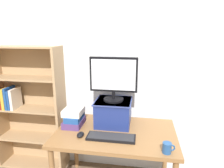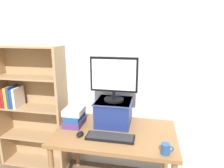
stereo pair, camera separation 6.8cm
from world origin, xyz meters
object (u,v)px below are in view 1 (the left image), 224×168
at_px(desk, 116,139).
at_px(bookshelf_unit, 28,107).
at_px(keyboard, 111,137).
at_px(book_stack, 74,117).
at_px(computer_mouse, 80,135).
at_px(riser_box, 113,112).
at_px(coffee_mug, 167,148).
at_px(computer_monitor, 114,78).

relative_size(desk, bookshelf_unit, 0.78).
height_order(keyboard, book_stack, book_stack).
bearing_deg(computer_mouse, bookshelf_unit, 150.44).
distance_m(riser_box, computer_mouse, 0.43).
relative_size(keyboard, computer_mouse, 4.35).
distance_m(keyboard, computer_mouse, 0.29).
bearing_deg(desk, coffee_mug, -32.06).
distance_m(desk, computer_mouse, 0.36).
relative_size(riser_box, computer_monitor, 0.78).
bearing_deg(riser_box, coffee_mug, -41.65).
distance_m(riser_box, coffee_mug, 0.69).
xyz_separation_m(keyboard, computer_mouse, (-0.29, -0.01, 0.01)).
bearing_deg(bookshelf_unit, coffee_mug, -20.72).
bearing_deg(coffee_mug, bookshelf_unit, 159.28).
bearing_deg(computer_mouse, keyboard, 1.76).
height_order(desk, riser_box, riser_box).
distance_m(desk, computer_monitor, 0.61).
relative_size(desk, computer_monitor, 2.44).
xyz_separation_m(computer_monitor, coffee_mug, (0.51, -0.46, -0.47)).
bearing_deg(coffee_mug, keyboard, 162.83).
distance_m(bookshelf_unit, keyboard, 1.20).
bearing_deg(keyboard, book_stack, 154.52).
relative_size(desk, book_stack, 4.72).
bearing_deg(keyboard, desk, 81.15).
relative_size(riser_box, coffee_mug, 3.68).
xyz_separation_m(desk, keyboard, (-0.02, -0.14, 0.09)).
bearing_deg(coffee_mug, computer_monitor, 138.44).
xyz_separation_m(riser_box, coffee_mug, (0.51, -0.46, -0.09)).
bearing_deg(desk, riser_box, 105.80).
distance_m(riser_box, keyboard, 0.33).
xyz_separation_m(bookshelf_unit, computer_mouse, (0.81, -0.46, -0.05)).
bearing_deg(riser_box, keyboard, -85.43).
bearing_deg(bookshelf_unit, computer_mouse, -29.56).
bearing_deg(book_stack, keyboard, -25.48).
bearing_deg(computer_mouse, coffee_mug, -10.30).
bearing_deg(riser_box, desk, -74.20).
xyz_separation_m(bookshelf_unit, computer_monitor, (1.08, -0.15, 0.44)).
distance_m(desk, coffee_mug, 0.57).
bearing_deg(riser_box, bookshelf_unit, 172.29).
xyz_separation_m(bookshelf_unit, book_stack, (0.68, -0.25, 0.02)).
relative_size(riser_box, book_stack, 1.51).
relative_size(computer_monitor, keyboard, 1.07).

